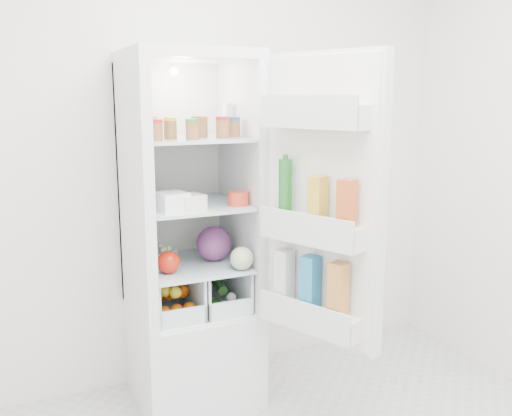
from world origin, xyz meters
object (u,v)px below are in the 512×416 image
red_cabbage (214,244)px  fridge_door (320,209)px  mushroom_bowl (160,259)px  refrigerator (189,275)px

red_cabbage → fridge_door: size_ratio=0.14×
mushroom_bowl → fridge_door: 0.86m
red_cabbage → mushroom_bowl: (-0.28, 0.01, -0.05)m
red_cabbage → fridge_door: 0.68m
refrigerator → mushroom_bowl: (-0.17, -0.06, 0.12)m
mushroom_bowl → fridge_door: fridge_door is taller
red_cabbage → mushroom_bowl: size_ratio=1.07×
refrigerator → fridge_door: (0.42, -0.61, 0.43)m
fridge_door → red_cabbage: bearing=5.8°
red_cabbage → fridge_door: (0.30, -0.55, 0.25)m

